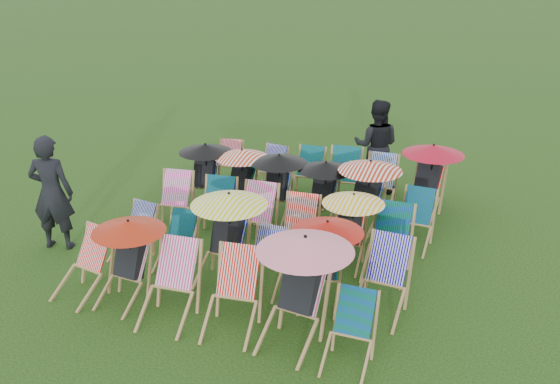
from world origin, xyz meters
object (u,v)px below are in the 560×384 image
at_px(deckchair_5, 350,333).
at_px(person_rear, 376,146).
at_px(deckchair_29, 427,179).
at_px(person_left, 52,193).
at_px(deckchair_0, 83,265).

relative_size(deckchair_5, person_rear, 0.46).
bearing_deg(deckchair_29, person_left, -137.92).
bearing_deg(person_rear, deckchair_29, 135.89).
bearing_deg(deckchair_5, deckchair_29, 87.94).
distance_m(deckchair_0, person_rear, 6.22).
distance_m(deckchair_29, person_left, 6.50).
bearing_deg(deckchair_0, deckchair_5, 7.99).
bearing_deg(deckchair_0, person_left, 151.93).
bearing_deg(person_rear, deckchair_5, 92.74).
bearing_deg(person_left, deckchair_0, 126.65).
relative_size(deckchair_0, person_rear, 0.50).
distance_m(deckchair_0, deckchair_5, 3.98).
xyz_separation_m(deckchair_5, deckchair_29, (-0.05, 4.75, 0.27)).
bearing_deg(person_left, deckchair_29, -162.20).
xyz_separation_m(deckchair_29, person_rear, (-1.18, 0.81, 0.24)).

